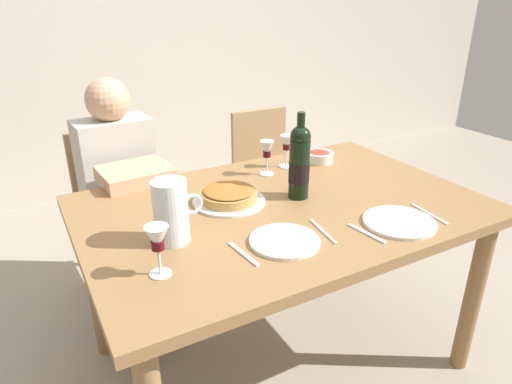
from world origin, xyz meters
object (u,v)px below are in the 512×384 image
(dinner_plate_right_setting, at_px, (399,222))
(diner_left, at_px, (127,198))
(wine_glass_centre, at_px, (287,145))
(chair_left, at_px, (116,203))
(wine_glass_left_diner, at_px, (157,241))
(dining_table, at_px, (282,225))
(dinner_plate_left_setting, at_px, (285,241))
(wine_bottle, at_px, (299,162))
(wine_glass_right_diner, at_px, (267,151))
(baked_tart, at_px, (229,196))
(chair_right, at_px, (267,174))
(water_pitcher, at_px, (171,215))
(salad_bowl, at_px, (319,156))

(dinner_plate_right_setting, height_order, diner_left, diner_left)
(wine_glass_centre, height_order, chair_left, wine_glass_centre)
(wine_glass_left_diner, xyz_separation_m, dinner_plate_right_setting, (0.83, -0.10, -0.10))
(dining_table, height_order, chair_left, chair_left)
(dinner_plate_left_setting, height_order, dinner_plate_right_setting, same)
(dining_table, relative_size, wine_bottle, 4.42)
(wine_glass_right_diner, bearing_deg, wine_glass_centre, 17.71)
(baked_tart, distance_m, chair_right, 1.04)
(diner_left, height_order, chair_right, diner_left)
(wine_bottle, distance_m, dinner_plate_right_setting, 0.43)
(dining_table, relative_size, wine_glass_centre, 9.90)
(wine_glass_right_diner, relative_size, dinner_plate_right_setting, 0.62)
(water_pitcher, height_order, dinner_plate_left_setting, water_pitcher)
(wine_glass_centre, height_order, chair_right, wine_glass_centre)
(wine_glass_left_diner, height_order, dinner_plate_right_setting, wine_glass_left_diner)
(baked_tart, relative_size, dinner_plate_left_setting, 1.22)
(baked_tart, bearing_deg, salad_bowl, 19.75)
(dining_table, xyz_separation_m, wine_glass_left_diner, (-0.56, -0.24, 0.20))
(water_pitcher, bearing_deg, wine_glass_right_diner, 33.05)
(wine_glass_left_diner, height_order, diner_left, diner_left)
(baked_tart, bearing_deg, wine_bottle, -18.13)
(wine_bottle, height_order, salad_bowl, wine_bottle)
(wine_bottle, xyz_separation_m, wine_glass_centre, (0.14, 0.31, -0.04))
(wine_glass_right_diner, relative_size, wine_glass_centre, 1.02)
(dining_table, distance_m, wine_bottle, 0.25)
(wine_bottle, bearing_deg, dining_table, -164.08)
(wine_glass_right_diner, distance_m, diner_left, 0.70)
(wine_glass_right_diner, height_order, dinner_plate_right_setting, wine_glass_right_diner)
(water_pitcher, xyz_separation_m, dinner_plate_left_setting, (0.31, -0.19, -0.09))
(chair_left, bearing_deg, chair_right, 174.40)
(wine_glass_centre, relative_size, diner_left, 0.13)
(wine_glass_centre, bearing_deg, dining_table, -124.29)
(wine_glass_right_diner, height_order, diner_left, diner_left)
(baked_tart, xyz_separation_m, chair_right, (0.62, 0.77, -0.29))
(water_pitcher, distance_m, dinner_plate_right_setting, 0.78)
(salad_bowl, bearing_deg, water_pitcher, -155.86)
(wine_bottle, height_order, water_pitcher, wine_bottle)
(water_pitcher, relative_size, salad_bowl, 1.58)
(wine_glass_right_diner, distance_m, dinner_plate_right_setting, 0.66)
(dining_table, distance_m, wine_glass_right_diner, 0.37)
(salad_bowl, bearing_deg, dinner_plate_right_setting, -101.91)
(wine_glass_left_diner, relative_size, diner_left, 0.13)
(salad_bowl, distance_m, diner_left, 0.93)
(baked_tart, bearing_deg, dinner_plate_left_setting, -86.61)
(wine_glass_left_diner, bearing_deg, wine_glass_right_diner, 38.90)
(baked_tart, height_order, wine_glass_right_diner, wine_glass_right_diner)
(diner_left, bearing_deg, chair_right, -170.74)
(wine_bottle, relative_size, wine_glass_centre, 2.24)
(water_pitcher, xyz_separation_m, salad_bowl, (0.87, 0.39, -0.06))
(water_pitcher, xyz_separation_m, dinner_plate_right_setting, (0.73, -0.27, -0.09))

